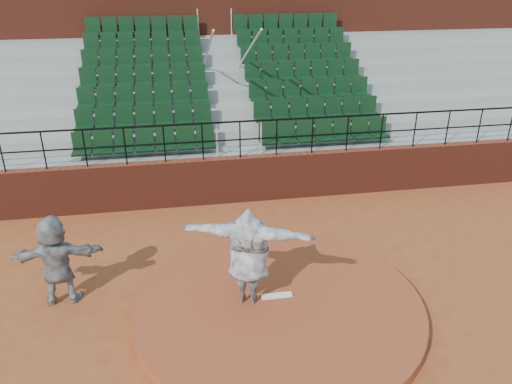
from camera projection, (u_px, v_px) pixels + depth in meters
ground at (278, 312)px, 9.62m from camera, size 90.00×90.00×0.00m
pitchers_mound at (278, 306)px, 9.57m from camera, size 5.50×5.50×0.25m
pitching_rubber at (277, 296)px, 9.64m from camera, size 0.60×0.15×0.03m
boundary_wall at (241, 179)px, 13.81m from camera, size 24.00×0.30×1.30m
wall_railing at (240, 131)px, 13.23m from camera, size 24.04×0.05×1.03m
seating_deck at (225, 114)px, 16.72m from camera, size 24.00×5.97×4.63m
press_box_facade at (212, 34)px, 19.37m from camera, size 24.00×3.00×7.10m
pitcher at (248, 256)px, 9.15m from camera, size 2.49×1.43×1.96m
fielder at (57, 260)px, 9.56m from camera, size 1.73×0.56×1.86m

